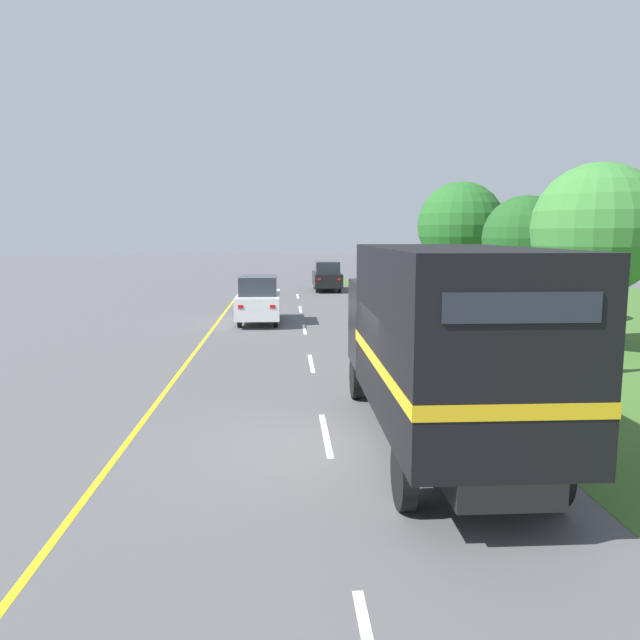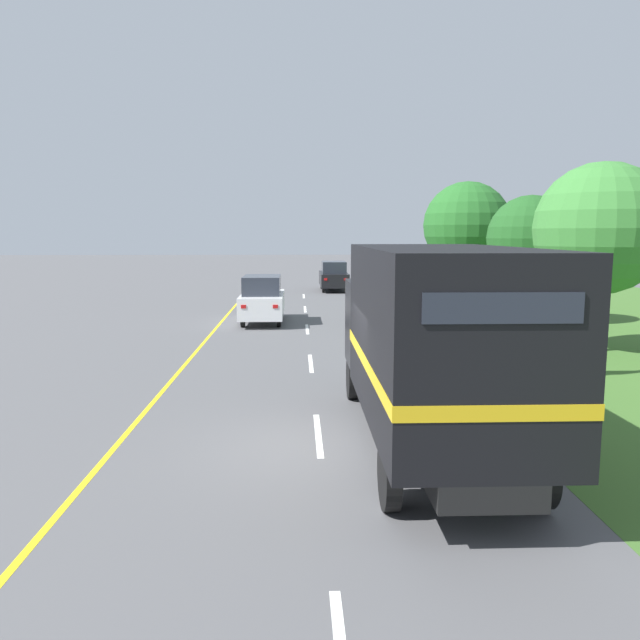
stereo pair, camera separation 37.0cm
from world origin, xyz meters
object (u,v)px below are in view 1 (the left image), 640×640
object	(u,v)px
roadside_tree_near	(598,229)
roadside_tree_far	(461,225)
lead_car_black_ahead	(327,276)
roadside_tree_mid	(525,238)
horse_trailer_truck	(441,339)
lead_car_white	(259,299)
highway_sign	(554,304)

from	to	relation	value
roadside_tree_near	roadside_tree_far	size ratio (longest dim) A/B	0.93
lead_car_black_ahead	roadside_tree_mid	bearing A→B (deg)	-63.45
roadside_tree_far	horse_trailer_truck	bearing A→B (deg)	-106.53
roadside_tree_near	roadside_tree_mid	distance (m)	6.77
lead_car_white	roadside_tree_near	size ratio (longest dim) A/B	0.74
horse_trailer_truck	highway_sign	size ratio (longest dim) A/B	2.53
lead_car_white	roadside_tree_mid	xyz separation A→B (m)	(11.47, -0.25, 2.59)
horse_trailer_truck	roadside_tree_far	distance (m)	23.24
horse_trailer_truck	roadside_tree_mid	bearing A→B (deg)	64.36
horse_trailer_truck	roadside_tree_far	xyz separation A→B (m)	(6.58, 22.18, 2.22)
lead_car_white	roadside_tree_far	xyz separation A→B (m)	(10.43, 6.05, 3.22)
roadside_tree_near	roadside_tree_mid	xyz separation A→B (m)	(0.27, 6.76, -0.37)
lead_car_black_ahead	roadside_tree_near	xyz separation A→B (m)	(7.26, -21.83, 2.98)
horse_trailer_truck	roadside_tree_mid	xyz separation A→B (m)	(7.62, 15.88, 1.59)
highway_sign	roadside_tree_near	world-z (taller)	roadside_tree_near
horse_trailer_truck	lead_car_white	xyz separation A→B (m)	(-3.84, 16.13, -0.99)
lead_car_white	roadside_tree_near	world-z (taller)	roadside_tree_near
highway_sign	roadside_tree_near	size ratio (longest dim) A/B	0.52
lead_car_white	roadside_tree_mid	distance (m)	11.76
lead_car_white	roadside_tree_near	bearing A→B (deg)	-32.05
highway_sign	roadside_tree_mid	bearing A→B (deg)	72.86
lead_car_white	roadside_tree_mid	world-z (taller)	roadside_tree_mid
roadside_tree_mid	highway_sign	bearing A→B (deg)	-107.14
lead_car_white	roadside_tree_mid	bearing A→B (deg)	-1.26
lead_car_black_ahead	roadside_tree_far	distance (m)	11.39
lead_car_white	horse_trailer_truck	bearing A→B (deg)	-76.60
roadside_tree_far	lead_car_black_ahead	bearing A→B (deg)	126.51
lead_car_black_ahead	roadside_tree_far	bearing A→B (deg)	-53.49
roadside_tree_near	roadside_tree_far	xyz separation A→B (m)	(-0.77, 13.06, 0.26)
highway_sign	lead_car_white	bearing A→B (deg)	127.30
lead_car_white	highway_sign	world-z (taller)	highway_sign
horse_trailer_truck	lead_car_black_ahead	xyz separation A→B (m)	(0.09, 30.95, -1.02)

